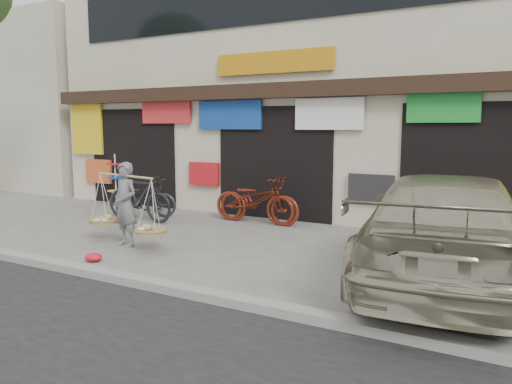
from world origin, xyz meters
The scene contains 12 objects.
ground centered at (0.00, 0.00, 0.00)m, with size 70.00×70.00×0.00m, color gray.
kerb centered at (0.00, -2.00, 0.06)m, with size 70.00×0.25×0.12m, color gray.
shophouse_block centered at (0.00, 6.42, 3.45)m, with size 14.00×6.32×7.00m.
neighbor_west centered at (-13.50, 7.00, 3.00)m, with size 12.00×7.00×6.00m, color #BDB79D.
street_vendor centered at (-1.12, -0.35, 0.72)m, with size 2.01×0.84×1.58m.
bike_0 centered at (-2.99, 2.16, 0.46)m, with size 0.62×1.77×0.93m, color #29282E.
bike_1 centered at (-2.61, 1.64, 0.57)m, with size 0.53×1.89×1.14m, color black.
bike_2 centered at (-0.03, 2.79, 0.54)m, with size 0.72×2.05×1.08m, color #611D10.
bike_3 centered at (-0.14, 2.79, 0.54)m, with size 0.72×2.05×1.08m, color #611D10.
suv centered at (4.42, 0.37, 0.78)m, with size 2.79×5.62×1.57m.
display_rack centered at (-4.56, 2.86, 0.59)m, with size 0.44×0.44×1.47m.
red_bag centered at (-0.84, -1.41, 0.07)m, with size 0.31×0.25×0.14m, color red.
Camera 1 is at (5.47, -7.12, 2.24)m, focal length 35.00 mm.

